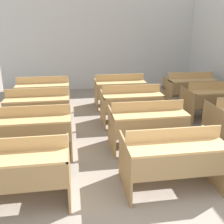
# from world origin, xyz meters

# --- Properties ---
(wall_back) EXTENTS (6.46, 0.06, 2.99)m
(wall_back) POSITION_xyz_m (0.00, 7.40, 1.49)
(wall_back) COLOR silver
(wall_back) RESTS_ON ground_plane
(bench_front_left) EXTENTS (1.29, 0.81, 0.89)m
(bench_front_left) POSITION_xyz_m (-1.71, 1.49, 0.48)
(bench_front_left) COLOR olive
(bench_front_left) RESTS_ON ground_plane
(bench_front_center) EXTENTS (1.29, 0.81, 0.89)m
(bench_front_center) POSITION_xyz_m (0.30, 1.48, 0.48)
(bench_front_center) COLOR #93744A
(bench_front_center) RESTS_ON ground_plane
(bench_second_left) EXTENTS (1.29, 0.81, 0.89)m
(bench_second_left) POSITION_xyz_m (-1.67, 2.74, 0.48)
(bench_second_left) COLOR olive
(bench_second_left) RESTS_ON ground_plane
(bench_second_center) EXTENTS (1.29, 0.81, 0.89)m
(bench_second_center) POSITION_xyz_m (0.30, 2.71, 0.48)
(bench_second_center) COLOR #94764C
(bench_second_center) RESTS_ON ground_plane
(bench_third_left) EXTENTS (1.29, 0.81, 0.89)m
(bench_third_left) POSITION_xyz_m (-1.71, 3.96, 0.48)
(bench_third_left) COLOR #94764C
(bench_third_left) RESTS_ON ground_plane
(bench_third_center) EXTENTS (1.29, 0.81, 0.89)m
(bench_third_center) POSITION_xyz_m (0.29, 3.96, 0.48)
(bench_third_center) COLOR #96774D
(bench_third_center) RESTS_ON ground_plane
(bench_third_right) EXTENTS (1.29, 0.81, 0.89)m
(bench_third_right) POSITION_xyz_m (2.27, 3.98, 0.48)
(bench_third_right) COLOR olive
(bench_third_right) RESTS_ON ground_plane
(bench_back_left) EXTENTS (1.29, 0.81, 0.89)m
(bench_back_left) POSITION_xyz_m (-1.71, 5.20, 0.48)
(bench_back_left) COLOR #9A7B51
(bench_back_left) RESTS_ON ground_plane
(bench_back_center) EXTENTS (1.29, 0.81, 0.89)m
(bench_back_center) POSITION_xyz_m (0.27, 5.22, 0.48)
(bench_back_center) COLOR #94754B
(bench_back_center) RESTS_ON ground_plane
(bench_back_right) EXTENTS (1.29, 0.81, 0.89)m
(bench_back_right) POSITION_xyz_m (2.24, 5.21, 0.48)
(bench_back_right) COLOR #97784E
(bench_back_right) RESTS_ON ground_plane
(wastepaper_bin) EXTENTS (0.25, 0.25, 0.35)m
(wastepaper_bin) POSITION_xyz_m (2.89, 6.01, 0.17)
(wastepaper_bin) COLOR #474C51
(wastepaper_bin) RESTS_ON ground_plane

